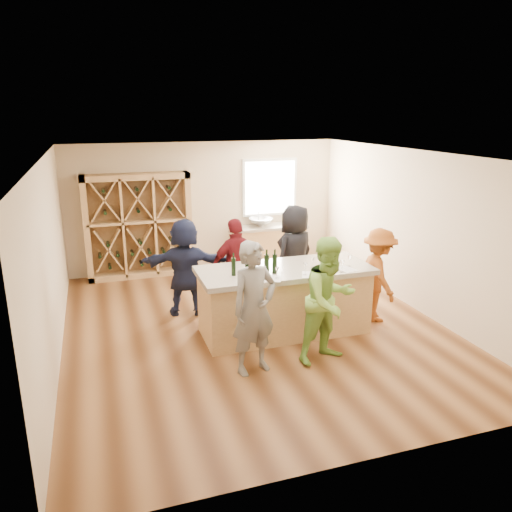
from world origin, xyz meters
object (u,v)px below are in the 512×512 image
object	(u,v)px
person_near_right	(329,300)
person_far_left	(185,267)
tasting_counter_base	(284,303)
wine_bottle_b	(248,267)
person_far_mid	(237,266)
sink	(261,222)
person_far_right	(295,255)
person_near_left	(254,308)
wine_bottle_e	(275,264)
wine_rack	(139,226)
person_server	(378,275)
wine_bottle_a	(234,267)
wine_bottle_d	(267,265)

from	to	relation	value
person_near_right	person_far_left	world-z (taller)	person_near_right
tasting_counter_base	wine_bottle_b	size ratio (longest dim) A/B	8.27
person_near_right	person_far_mid	world-z (taller)	person_near_right
sink	person_far_right	bearing A→B (deg)	-93.69
sink	person_near_left	world-z (taller)	person_near_left
person_near_right	person_far_right	distance (m)	2.26
wine_bottle_e	person_far_right	size ratio (longest dim) A/B	0.16
wine_rack	person_near_right	world-z (taller)	wine_rack
person_near_left	person_server	size ratio (longest dim) A/B	1.16
person_near_right	wine_rack	bearing A→B (deg)	98.69
wine_rack	wine_bottle_a	distance (m)	3.86
person_server	person_near_left	bearing A→B (deg)	121.01
tasting_counter_base	person_far_mid	xyz separation A→B (m)	(-0.49, 1.04, 0.34)
person_near_left	wine_bottle_d	bearing A→B (deg)	45.16
wine_bottle_d	person_server	distance (m)	2.11
wine_rack	person_far_right	bearing A→B (deg)	-43.89
person_far_right	person_far_mid	bearing A→B (deg)	-20.71
tasting_counter_base	person_near_right	size ratio (longest dim) A/B	1.43
wine_bottle_b	wine_bottle_e	distance (m)	0.45
wine_bottle_b	person_far_right	bearing A→B (deg)	46.72
person_near_left	tasting_counter_base	bearing A→B (deg)	35.68
wine_bottle_e	person_far_right	world-z (taller)	person_far_right
person_near_right	person_far_left	distance (m)	2.81
tasting_counter_base	person_far_left	distance (m)	1.87
wine_bottle_d	wine_bottle_e	world-z (taller)	wine_bottle_d
wine_bottle_b	person_far_mid	distance (m)	1.37
wine_bottle_a	wine_bottle_d	xyz separation A→B (m)	(0.48, -0.12, 0.02)
tasting_counter_base	wine_bottle_e	size ratio (longest dim) A/B	8.80
person_far_right	wine_bottle_a	bearing A→B (deg)	13.11
tasting_counter_base	person_near_left	world-z (taller)	person_near_left
sink	person_far_mid	xyz separation A→B (m)	(-1.29, -2.50, -0.17)
wine_rack	sink	size ratio (longest dim) A/B	4.06
wine_bottle_d	person_far_right	world-z (taller)	person_far_right
sink	person_far_left	xyz separation A→B (m)	(-2.15, -2.30, -0.16)
wine_bottle_e	person_far_left	world-z (taller)	person_far_left
wine_bottle_b	person_far_mid	world-z (taller)	person_far_mid
sink	tasting_counter_base	world-z (taller)	sink
wine_bottle_b	person_server	world-z (taller)	person_server
wine_rack	person_far_right	size ratio (longest dim) A/B	1.20
person_far_right	person_near_right	bearing A→B (deg)	53.00
wine_bottle_b	person_far_mid	xyz separation A→B (m)	(0.20, 1.30, -0.39)
wine_bottle_e	wine_bottle_d	bearing A→B (deg)	-168.89
tasting_counter_base	person_server	size ratio (longest dim) A/B	1.64
tasting_counter_base	person_far_right	bearing A→B (deg)	60.75
person_near_left	person_near_right	distance (m)	1.10
wine_bottle_d	person_near_right	size ratio (longest dim) A/B	0.17
person_near_right	person_far_mid	xyz separation A→B (m)	(-0.74, 2.11, -0.06)
wine_bottle_d	wine_bottle_e	size ratio (longest dim) A/B	1.04
sink	person_far_right	world-z (taller)	person_far_right
person_far_mid	person_server	bearing A→B (deg)	144.89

